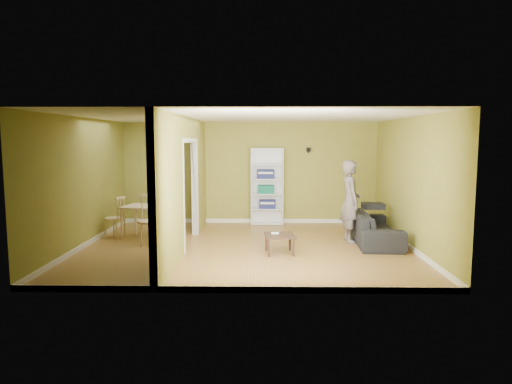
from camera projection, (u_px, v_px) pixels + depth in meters
The scene contains 15 objects.
room_shell at pixel (246, 183), 9.02m from camera, with size 6.50×6.50×6.50m.
partition at pixel (185, 183), 9.04m from camera, with size 0.22×5.50×2.60m, color olive, non-canonical shape.
wall_speaker at pixel (309, 150), 11.60m from camera, with size 0.10×0.10×0.10m, color black.
sofa at pixel (375, 223), 9.59m from camera, with size 0.93×2.17×0.83m, color black.
person at pixel (351, 194), 9.56m from camera, with size 0.58×0.74×2.03m, color slate.
bookshelf at pixel (267, 186), 11.64m from camera, with size 0.82×0.36×1.95m.
paper_box_navy_a at pixel (267, 204), 11.64m from camera, with size 0.42×0.27×0.21m, color navy.
paper_box_teal at pixel (266, 189), 11.60m from camera, with size 0.41×0.27×0.21m, color #206351.
paper_box_navy_b at pixel (266, 174), 11.55m from camera, with size 0.44×0.28×0.22m, color #1E2949.
coffee_table at pixel (280, 237), 8.64m from camera, with size 0.55×0.55×0.37m.
game_controller at pixel (275, 233), 8.70m from camera, with size 0.14×0.04×0.03m, color white.
dining_table at pixel (151, 209), 10.00m from camera, with size 1.14×0.76×0.71m.
chair_left at pixel (115, 217), 10.04m from camera, with size 0.42×0.42×0.92m, color tan, non-canonical shape.
chair_near at pixel (149, 220), 9.34m from camera, with size 0.47×0.47×1.03m, color #D8B673, non-canonical shape.
chair_far at pixel (159, 213), 10.54m from camera, with size 0.43×0.43×0.95m, color tan, non-canonical shape.
Camera 1 is at (0.34, -8.98, 2.16)m, focal length 32.00 mm.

